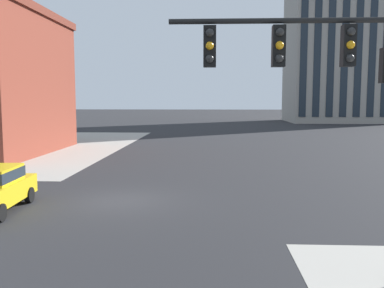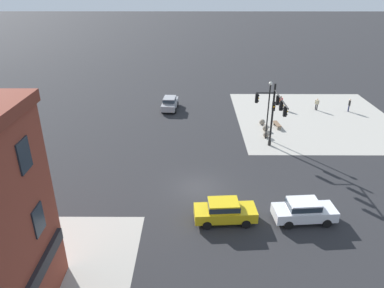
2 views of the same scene
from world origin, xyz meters
name	(u,v)px [view 1 (image 1 of 2)]	position (x,y,z in m)	size (l,w,h in m)	color
ground_plane	(120,201)	(0.00, 0.00, 0.00)	(320.00, 320.00, 0.00)	#262628
traffic_signal_main	(358,94)	(7.10, -7.30, 4.36)	(5.63, 2.09, 6.59)	black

